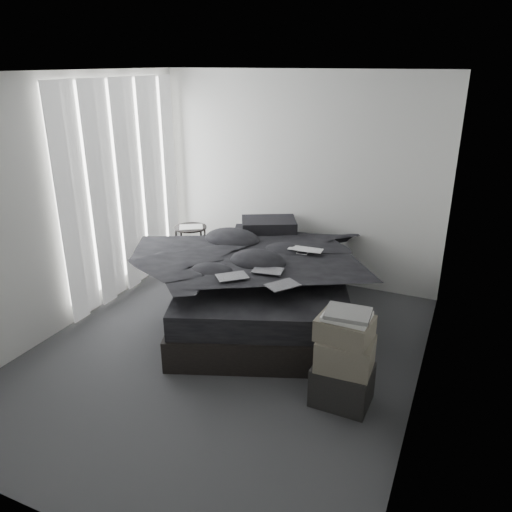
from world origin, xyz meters
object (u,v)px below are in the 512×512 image
at_px(bed, 264,304).
at_px(box_lower, 342,384).
at_px(side_stand, 192,255).
at_px(laptop, 304,244).

distance_m(bed, box_lower, 1.64).
bearing_deg(box_lower, side_stand, 146.13).
bearing_deg(side_stand, laptop, -10.03).
distance_m(side_stand, box_lower, 2.89).
xyz_separation_m(side_stand, box_lower, (2.40, -1.61, -0.20)).
bearing_deg(bed, side_stand, 137.30).
bearing_deg(side_stand, box_lower, -33.87).
distance_m(bed, side_stand, 1.32).
height_order(bed, box_lower, box_lower).
height_order(bed, side_stand, side_stand).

